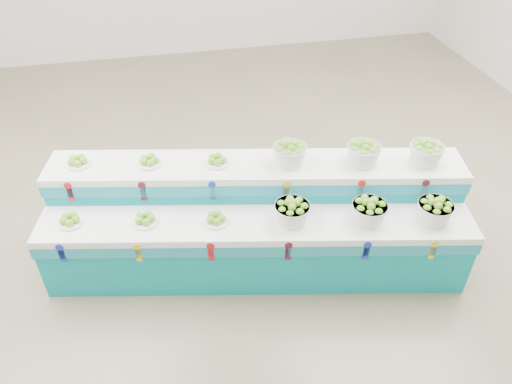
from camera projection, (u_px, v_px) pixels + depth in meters
ground at (236, 220)px, 5.61m from camera, size 10.00×10.00×0.00m
display_stand at (256, 221)px, 4.84m from camera, size 4.16×1.82×1.02m
plate_lower_left at (70, 219)px, 4.46m from camera, size 0.28×0.28×0.10m
plate_lower_mid at (145, 219)px, 4.47m from camera, size 0.28×0.28×0.10m
plate_lower_right at (216, 218)px, 4.48m from camera, size 0.28×0.28×0.10m
basket_lower_left at (292, 212)px, 4.44m from camera, size 0.38×0.38×0.23m
basket_lower_mid at (369, 211)px, 4.45m from camera, size 0.38×0.38×0.23m
basket_lower_right at (435, 210)px, 4.45m from camera, size 0.38×0.38×0.23m
plate_upper_left at (78, 161)px, 4.67m from camera, size 0.28×0.28×0.10m
plate_upper_mid at (149, 160)px, 4.68m from camera, size 0.28×0.28×0.10m
plate_upper_right at (217, 160)px, 4.69m from camera, size 0.28×0.28×0.10m
basket_upper_left at (290, 153)px, 4.65m from camera, size 0.38×0.38×0.23m
basket_upper_mid at (363, 153)px, 4.66m from camera, size 0.38×0.38×0.23m
basket_upper_right at (426, 152)px, 4.66m from camera, size 0.38×0.38×0.23m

